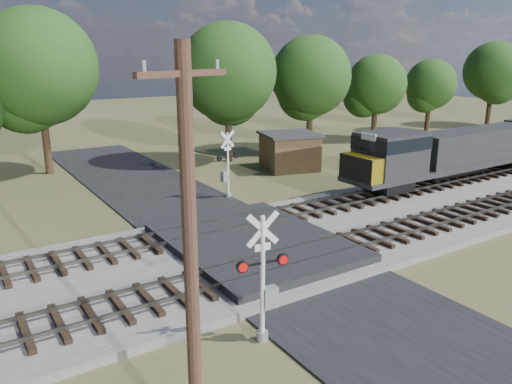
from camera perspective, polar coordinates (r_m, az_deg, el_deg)
ground at (r=22.60m, az=0.40°, el=-7.15°), size 160.00×160.00×0.00m
ballast_bed at (r=29.22m, az=16.50°, el=-2.14°), size 140.00×10.00×0.30m
road at (r=22.58m, az=0.40°, el=-7.06°), size 7.00×60.00×0.08m
crossing_panel at (r=22.87m, az=-0.28°, el=-6.02°), size 7.00×9.00×0.62m
track_near at (r=22.78m, az=9.83°, el=-6.08°), size 140.00×2.60×0.33m
track_far at (r=26.42m, az=2.52°, el=-2.77°), size 140.00×2.60×0.33m
crossing_signal_near at (r=15.60m, az=1.04°, el=-10.97°), size 1.72×0.41×4.27m
crossing_signal_far at (r=30.69m, az=-3.34°, el=2.45°), size 1.69×0.44×4.22m
utility_pole at (r=10.16m, az=-7.48°, el=-7.66°), size 2.12×0.83×9.01m
equipment_shed at (r=38.71m, az=3.85°, el=4.72°), size 5.05×5.05×2.81m
treeline at (r=41.46m, az=-7.99°, el=12.71°), size 84.62×11.57×11.92m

